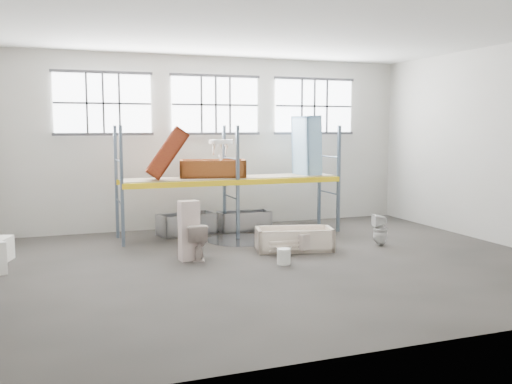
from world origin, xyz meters
name	(u,v)px	position (x,y,z in m)	size (l,w,h in m)	color
floor	(280,265)	(0.00, 0.00, -0.05)	(12.00, 10.00, 0.10)	#45403C
ceiling	(281,26)	(0.00, 0.00, 5.05)	(12.00, 10.00, 0.10)	silver
wall_back	(215,142)	(0.00, 5.05, 2.50)	(12.00, 0.10, 5.00)	#B2AFA5
wall_front	(428,163)	(0.00, -5.05, 2.50)	(12.00, 0.10, 5.00)	#ABA89F
wall_right	(503,145)	(6.05, 0.00, 2.50)	(0.10, 10.00, 5.00)	#A5A299
window_left	(103,103)	(-3.20, 4.94, 3.60)	(2.60, 0.04, 1.60)	white
window_mid	(215,105)	(0.00, 4.94, 3.60)	(2.60, 0.04, 1.60)	white
window_right	(314,106)	(3.20, 4.94, 3.60)	(2.60, 0.04, 1.60)	white
rack_upright_la	(122,187)	(-3.00, 2.90, 1.50)	(0.08, 0.08, 3.00)	slate
rack_upright_lb	(116,182)	(-3.00, 4.10, 1.50)	(0.08, 0.08, 3.00)	slate
rack_upright_ma	(238,183)	(0.00, 2.90, 1.50)	(0.08, 0.08, 3.00)	slate
rack_upright_mb	(224,179)	(0.00, 4.10, 1.50)	(0.08, 0.08, 3.00)	slate
rack_upright_ra	(339,179)	(3.00, 2.90, 1.50)	(0.08, 0.08, 3.00)	slate
rack_upright_rb	(319,175)	(3.00, 4.10, 1.50)	(0.08, 0.08, 3.00)	slate
rack_beam_front	(238,183)	(0.00, 2.90, 1.50)	(6.00, 0.10, 0.14)	yellow
rack_beam_back	(224,179)	(0.00, 4.10, 1.50)	(6.00, 0.10, 0.14)	yellow
shelf_deck	(231,178)	(0.00, 3.50, 1.58)	(5.90, 1.10, 0.03)	gray
wet_patch	(240,240)	(0.00, 2.70, 0.00)	(1.80, 1.80, 0.00)	black
bathtub_beige	(294,239)	(0.83, 1.08, 0.27)	(1.83, 0.86, 0.54)	beige
cistern_spare	(306,241)	(0.95, 0.66, 0.28)	(0.39, 0.19, 0.37)	beige
sink_in_tub	(283,249)	(0.33, 0.58, 0.16)	(0.39, 0.39, 0.14)	beige
toilet_beige	(198,241)	(-1.59, 0.99, 0.41)	(0.46, 0.80, 0.82)	beige
cistern_tall	(189,231)	(-1.80, 0.93, 0.67)	(0.43, 0.28, 1.34)	beige
toilet_white	(380,230)	(3.08, 0.84, 0.39)	(0.35, 0.36, 0.78)	white
steel_tub_left	(187,224)	(-1.13, 3.97, 0.29)	(1.57, 0.73, 0.57)	#B0B4BA
steel_tub_right	(244,221)	(0.55, 4.00, 0.27)	(1.48, 0.69, 0.54)	#A9ABB2
rust_tub_flat	(213,169)	(-0.47, 3.63, 1.82)	(1.77, 0.83, 0.50)	brown
rust_tub_tilted	(167,153)	(-1.78, 3.27, 2.29)	(1.41, 0.66, 0.40)	#984015
sink_on_shelf	(221,159)	(-0.32, 3.37, 2.09)	(0.65, 0.50, 0.58)	white
blue_tub_upright	(307,147)	(2.30, 3.55, 2.40)	(1.76, 0.82, 0.49)	#8ABADF
bucket	(284,256)	(0.04, -0.14, 0.17)	(0.29, 0.29, 0.34)	white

